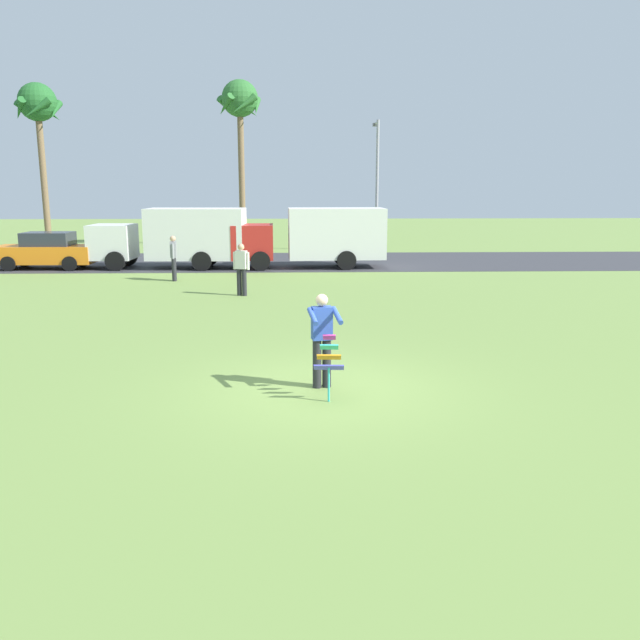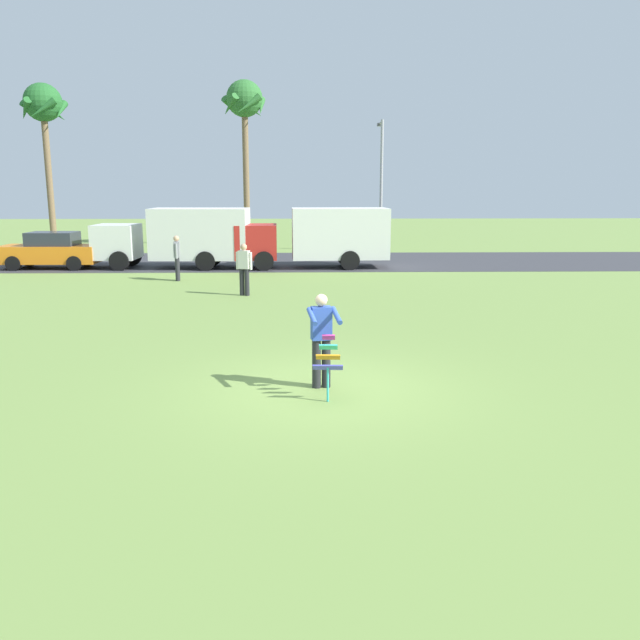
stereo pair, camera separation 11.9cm
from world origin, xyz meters
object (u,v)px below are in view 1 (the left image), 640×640
object	(u,v)px
parked_truck_white_box	(178,236)
parked_truck_red_cab	(318,236)
parked_car_orange	(46,251)
streetlight_pole	(377,178)
palm_tree_right_near	(240,107)
person_kite_flyer	(322,337)
person_walker_near	(174,257)
person_walker_far	(241,268)
kite_held	(329,359)
palm_tree_left_near	(38,110)

from	to	relation	value
parked_truck_white_box	parked_truck_red_cab	size ratio (longest dim) A/B	1.00
parked_car_orange	streetlight_pole	distance (m)	17.17
parked_truck_white_box	palm_tree_right_near	size ratio (longest dim) A/B	0.71
palm_tree_right_near	person_kite_flyer	bearing A→B (deg)	-82.47
streetlight_pole	person_walker_near	bearing A→B (deg)	-129.66
person_kite_flyer	palm_tree_right_near	distance (m)	29.15
palm_tree_right_near	person_walker_near	xyz separation A→B (m)	(-1.48, -14.37, -7.10)
person_kite_flyer	parked_car_orange	world-z (taller)	person_kite_flyer
person_walker_near	person_walker_far	bearing A→B (deg)	-50.55
parked_car_orange	parked_truck_red_cab	xyz separation A→B (m)	(11.89, -0.00, 0.64)
person_kite_flyer	palm_tree_right_near	xyz separation A→B (m)	(-3.71, 28.03, 7.09)
parked_truck_white_box	person_walker_far	distance (m)	8.13
kite_held	person_walker_far	size ratio (longest dim) A/B	0.62
person_kite_flyer	person_walker_near	xyz separation A→B (m)	(-5.18, 13.66, -0.02)
parked_truck_white_box	parked_truck_red_cab	world-z (taller)	same
person_walker_far	streetlight_pole	bearing A→B (deg)	66.82
kite_held	parked_car_orange	bearing A→B (deg)	122.43
parked_car_orange	palm_tree_left_near	bearing A→B (deg)	109.78
kite_held	parked_truck_red_cab	distance (m)	18.17
streetlight_pole	kite_held	bearing A→B (deg)	-98.53
parked_truck_red_cab	palm_tree_left_near	size ratio (longest dim) A/B	0.74
kite_held	parked_truck_red_cab	xyz separation A→B (m)	(0.36, 18.15, 0.70)
parked_car_orange	streetlight_pole	size ratio (longest dim) A/B	0.60
person_kite_flyer	person_walker_near	distance (m)	14.61
kite_held	person_walker_near	size ratio (longest dim) A/B	0.62
kite_held	person_walker_far	bearing A→B (deg)	102.53
kite_held	person_walker_far	distance (m)	11.04
streetlight_pole	person_kite_flyer	bearing A→B (deg)	-98.96
kite_held	person_walker_near	distance (m)	15.23
parked_truck_white_box	streetlight_pole	xyz separation A→B (m)	(9.57, 7.06, 2.59)
parked_truck_red_cab	person_walker_near	distance (m)	6.85
parked_truck_white_box	streetlight_pole	world-z (taller)	streetlight_pole
person_kite_flyer	streetlight_pole	xyz separation A→B (m)	(3.88, 24.59, 3.05)
kite_held	streetlight_pole	bearing A→B (deg)	81.47
parked_truck_red_cab	parked_car_orange	bearing A→B (deg)	180.00
parked_truck_red_cab	palm_tree_right_near	world-z (taller)	palm_tree_right_near
palm_tree_right_near	streetlight_pole	size ratio (longest dim) A/B	1.36
parked_truck_white_box	person_walker_near	world-z (taller)	parked_truck_white_box
person_kite_flyer	parked_car_orange	bearing A→B (deg)	123.12
streetlight_pole	person_walker_near	xyz separation A→B (m)	(-9.06, -10.93, -3.06)
palm_tree_left_near	streetlight_pole	world-z (taller)	palm_tree_left_near
person_kite_flyer	palm_tree_left_near	xyz separation A→B (m)	(-14.86, 27.06, 6.76)
streetlight_pole	parked_car_orange	bearing A→B (deg)	-155.25
palm_tree_right_near	person_walker_near	bearing A→B (deg)	-95.87
parked_car_orange	person_walker_near	world-z (taller)	person_walker_near
parked_car_orange	person_kite_flyer	bearing A→B (deg)	-56.88
parked_truck_red_cab	palm_tree_right_near	distance (m)	13.10
parked_car_orange	parked_truck_red_cab	world-z (taller)	parked_truck_red_cab
parked_car_orange	person_walker_near	distance (m)	7.35
person_kite_flyer	person_walker_near	bearing A→B (deg)	110.78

